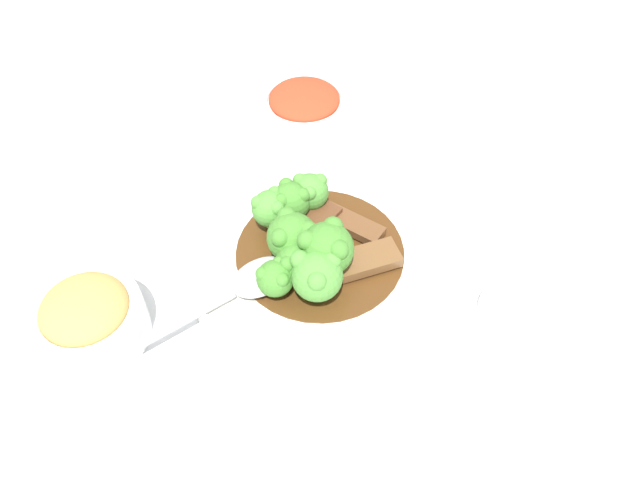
# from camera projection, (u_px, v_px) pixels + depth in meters

# --- Properties ---
(ground_plane) EXTENTS (4.00, 4.00, 0.00)m
(ground_plane) POSITION_uv_depth(u_px,v_px,m) (320.00, 260.00, 0.68)
(ground_plane) COLOR silver
(main_plate) EXTENTS (0.29, 0.29, 0.02)m
(main_plate) POSITION_uv_depth(u_px,v_px,m) (320.00, 254.00, 0.67)
(main_plate) COLOR white
(main_plate) RESTS_ON ground_plane
(beef_strip_0) EXTENTS (0.07, 0.07, 0.01)m
(beef_strip_0) POSITION_uv_depth(u_px,v_px,m) (369.00, 256.00, 0.65)
(beef_strip_0) COLOR brown
(beef_strip_0) RESTS_ON main_plate
(beef_strip_1) EXTENTS (0.04, 0.08, 0.01)m
(beef_strip_1) POSITION_uv_depth(u_px,v_px,m) (352.00, 224.00, 0.68)
(beef_strip_1) COLOR brown
(beef_strip_1) RESTS_ON main_plate
(beef_strip_2) EXTENTS (0.07, 0.05, 0.02)m
(beef_strip_2) POSITION_uv_depth(u_px,v_px,m) (315.00, 225.00, 0.67)
(beef_strip_2) COLOR #56331E
(beef_strip_2) RESTS_ON main_plate
(broccoli_floret_0) EXTENTS (0.05, 0.05, 0.06)m
(broccoli_floret_0) POSITION_uv_depth(u_px,v_px,m) (327.00, 248.00, 0.61)
(broccoli_floret_0) COLOR #8EB756
(broccoli_floret_0) RESTS_ON main_plate
(broccoli_floret_1) EXTENTS (0.04, 0.04, 0.05)m
(broccoli_floret_1) POSITION_uv_depth(u_px,v_px,m) (297.00, 263.00, 0.62)
(broccoli_floret_1) COLOR #7FA84C
(broccoli_floret_1) RESTS_ON main_plate
(broccoli_floret_2) EXTENTS (0.04, 0.04, 0.05)m
(broccoli_floret_2) POSITION_uv_depth(u_px,v_px,m) (310.00, 191.00, 0.68)
(broccoli_floret_2) COLOR #7FA84C
(broccoli_floret_2) RESTS_ON main_plate
(broccoli_floret_3) EXTENTS (0.04, 0.04, 0.05)m
(broccoli_floret_3) POSITION_uv_depth(u_px,v_px,m) (270.00, 208.00, 0.66)
(broccoli_floret_3) COLOR #8EB756
(broccoli_floret_3) RESTS_ON main_plate
(broccoli_floret_4) EXTENTS (0.05, 0.05, 0.06)m
(broccoli_floret_4) POSITION_uv_depth(u_px,v_px,m) (292.00, 236.00, 0.63)
(broccoli_floret_4) COLOR #7FA84C
(broccoli_floret_4) RESTS_ON main_plate
(broccoli_floret_5) EXTENTS (0.05, 0.05, 0.06)m
(broccoli_floret_5) POSITION_uv_depth(u_px,v_px,m) (317.00, 275.00, 0.60)
(broccoli_floret_5) COLOR #8EB756
(broccoli_floret_5) RESTS_ON main_plate
(broccoli_floret_6) EXTENTS (0.04, 0.04, 0.04)m
(broccoli_floret_6) POSITION_uv_depth(u_px,v_px,m) (275.00, 278.00, 0.61)
(broccoli_floret_6) COLOR #7FA84C
(broccoli_floret_6) RESTS_ON main_plate
(broccoli_floret_7) EXTENTS (0.04, 0.04, 0.05)m
(broccoli_floret_7) POSITION_uv_depth(u_px,v_px,m) (290.00, 201.00, 0.67)
(broccoli_floret_7) COLOR #7FA84C
(broccoli_floret_7) RESTS_ON main_plate
(serving_spoon) EXTENTS (0.19, 0.14, 0.01)m
(serving_spoon) POSITION_uv_depth(u_px,v_px,m) (249.00, 284.00, 0.62)
(serving_spoon) COLOR #B7B7BC
(serving_spoon) RESTS_ON main_plate
(side_bowl_kimchi) EXTENTS (0.12, 0.12, 0.05)m
(side_bowl_kimchi) POSITION_uv_depth(u_px,v_px,m) (304.00, 107.00, 0.81)
(side_bowl_kimchi) COLOR white
(side_bowl_kimchi) RESTS_ON ground_plane
(side_bowl_appetizer) EXTENTS (0.11, 0.11, 0.06)m
(side_bowl_appetizer) POSITION_uv_depth(u_px,v_px,m) (89.00, 318.00, 0.59)
(side_bowl_appetizer) COLOR white
(side_bowl_appetizer) RESTS_ON ground_plane
(sauce_dish) EXTENTS (0.07, 0.07, 0.01)m
(sauce_dish) POSITION_uv_depth(u_px,v_px,m) (512.00, 309.00, 0.63)
(sauce_dish) COLOR white
(sauce_dish) RESTS_ON ground_plane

